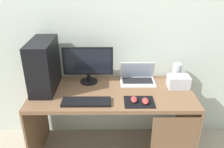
# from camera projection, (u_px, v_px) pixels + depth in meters

# --- Properties ---
(wall_back) EXTENTS (4.00, 0.05, 2.60)m
(wall_back) POSITION_uv_depth(u_px,v_px,m) (112.00, 21.00, 2.27)
(wall_back) COLOR beige
(wall_back) RESTS_ON ground_plane
(desk) EXTENTS (1.52, 0.65, 0.72)m
(desk) POSITION_uv_depth(u_px,v_px,m) (114.00, 105.00, 2.24)
(desk) COLOR brown
(desk) RESTS_ON ground_plane
(pc_tower) EXTENTS (0.21, 0.45, 0.47)m
(pc_tower) POSITION_uv_depth(u_px,v_px,m) (44.00, 66.00, 2.14)
(pc_tower) COLOR black
(pc_tower) RESTS_ON desk
(monitor) EXTENTS (0.49, 0.18, 0.37)m
(monitor) POSITION_uv_depth(u_px,v_px,m) (88.00, 64.00, 2.27)
(monitor) COLOR black
(monitor) RESTS_ON desk
(laptop) EXTENTS (0.34, 0.22, 0.21)m
(laptop) POSITION_uv_depth(u_px,v_px,m) (138.00, 78.00, 2.35)
(laptop) COLOR white
(laptop) RESTS_ON desk
(speaker) EXTENTS (0.09, 0.09, 0.18)m
(speaker) POSITION_uv_depth(u_px,v_px,m) (177.00, 72.00, 2.37)
(speaker) COLOR #B7BCC6
(speaker) RESTS_ON desk
(projector) EXTENTS (0.20, 0.14, 0.12)m
(projector) POSITION_uv_depth(u_px,v_px,m) (178.00, 82.00, 2.24)
(projector) COLOR #B7BCC6
(projector) RESTS_ON desk
(keyboard) EXTENTS (0.42, 0.14, 0.02)m
(keyboard) POSITION_uv_depth(u_px,v_px,m) (86.00, 102.00, 2.00)
(keyboard) COLOR black
(keyboard) RESTS_ON desk
(mousepad) EXTENTS (0.26, 0.20, 0.00)m
(mousepad) POSITION_uv_depth(u_px,v_px,m) (139.00, 102.00, 2.01)
(mousepad) COLOR black
(mousepad) RESTS_ON desk
(mouse_left) EXTENTS (0.06, 0.10, 0.03)m
(mouse_left) POSITION_uv_depth(u_px,v_px,m) (134.00, 99.00, 2.01)
(mouse_left) COLOR #B23333
(mouse_left) RESTS_ON mousepad
(mouse_right) EXTENTS (0.06, 0.10, 0.03)m
(mouse_right) POSITION_uv_depth(u_px,v_px,m) (145.00, 101.00, 1.99)
(mouse_right) COLOR #B23333
(mouse_right) RESTS_ON mousepad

